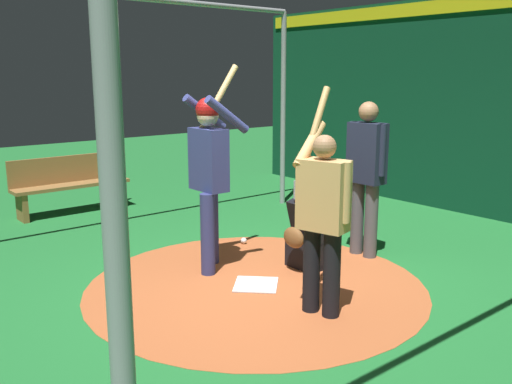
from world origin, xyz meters
name	(u,v)px	position (x,y,z in m)	size (l,w,h in m)	color
ground_plane	(256,286)	(0.00, 0.00, 0.00)	(25.21, 25.21, 0.00)	#1E6B2D
dirt_circle	(256,285)	(0.00, 0.00, 0.00)	(3.34, 3.34, 0.01)	#AD562D
home_plate	(256,284)	(0.00, 0.00, 0.01)	(0.42, 0.42, 0.01)	white
batter	(209,166)	(0.04, -0.71, 1.12)	(0.68, 0.49, 2.16)	navy
catcher	(309,233)	(-0.78, -0.06, 0.38)	(0.58, 0.40, 0.97)	black
umpire	(366,170)	(-1.57, 0.05, 0.99)	(0.22, 0.49, 1.76)	#4C4C51
visitor	(323,213)	(-0.03, 0.85, 0.91)	(0.54, 0.57, 1.95)	black
back_wall	(492,107)	(-4.35, 0.00, 1.60)	(0.22, 9.21, 3.17)	#0C3D26
cage_frame	(256,71)	(0.00, 0.00, 2.08)	(5.31, 5.08, 3.01)	gray
bench	(70,183)	(0.25, -4.07, 0.44)	(1.71, 0.36, 0.85)	olive
baseball_0	(244,241)	(-0.76, -1.16, 0.04)	(0.07, 0.07, 0.07)	white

